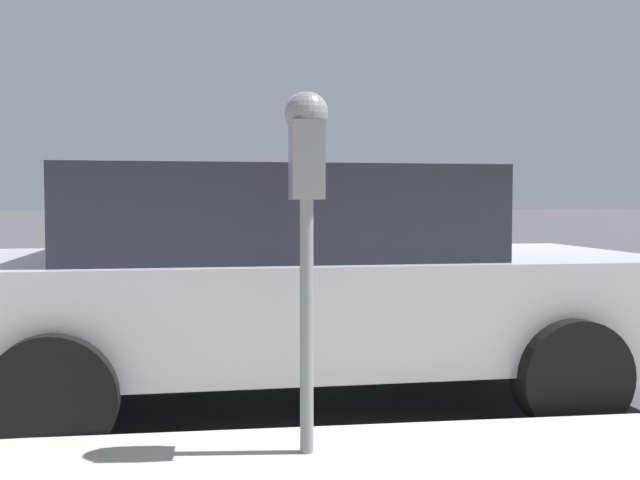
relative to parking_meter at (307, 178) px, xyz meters
name	(u,v)px	position (x,y,z in m)	size (l,w,h in m)	color
ground_plane	(363,361)	(2.57, -0.75, -1.38)	(220.00, 220.00, 0.00)	#424244
parking_meter	(307,178)	(0.00, 0.00, 0.00)	(0.21, 0.19, 1.59)	gray
car_silver	(293,279)	(1.48, -0.09, -0.60)	(2.24, 4.45, 1.48)	#B7BABF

